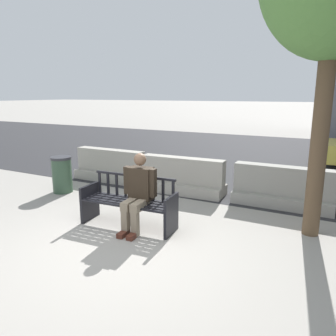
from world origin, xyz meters
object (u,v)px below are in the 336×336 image
at_px(seated_person, 138,190).
at_px(jersey_barrier_right, 283,190).
at_px(jersey_barrier_centre, 182,178).
at_px(jersey_barrier_left, 110,168).
at_px(trash_bin, 62,174).
at_px(street_bench, 129,204).

xyz_separation_m(seated_person, jersey_barrier_right, (1.99, 2.39, -0.35)).
xyz_separation_m(jersey_barrier_centre, jersey_barrier_left, (-2.20, 0.13, 0.00)).
bearing_deg(seated_person, jersey_barrier_right, 50.27).
bearing_deg(jersey_barrier_left, jersey_barrier_centre, -3.51).
relative_size(jersey_barrier_centre, jersey_barrier_right, 1.01).
bearing_deg(jersey_barrier_left, seated_person, -44.71).
distance_m(jersey_barrier_centre, jersey_barrier_right, 2.25).
distance_m(seated_person, jersey_barrier_left, 3.47).
bearing_deg(seated_person, trash_bin, 160.07).
relative_size(street_bench, jersey_barrier_right, 0.86).
bearing_deg(trash_bin, jersey_barrier_right, 16.19).
bearing_deg(seated_person, jersey_barrier_centre, 96.36).
bearing_deg(jersey_barrier_centre, trash_bin, -152.96).
relative_size(jersey_barrier_right, trash_bin, 2.36).
bearing_deg(jersey_barrier_left, street_bench, -47.01).
xyz_separation_m(seated_person, trash_bin, (-2.78, 1.01, -0.26)).
distance_m(street_bench, jersey_barrier_right, 3.23).
bearing_deg(seated_person, street_bench, 169.52).
xyz_separation_m(street_bench, trash_bin, (-2.55, 0.97, 0.03)).
height_order(jersey_barrier_centre, trash_bin, trash_bin).
bearing_deg(street_bench, jersey_barrier_centre, 90.68).
relative_size(jersey_barrier_centre, trash_bin, 2.38).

